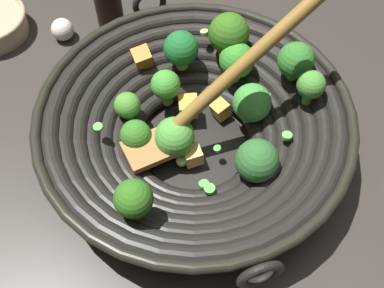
{
  "coord_description": "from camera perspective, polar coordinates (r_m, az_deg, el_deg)",
  "views": [
    {
      "loc": [
        -0.31,
        0.2,
        0.58
      ],
      "look_at": [
        -0.01,
        0.01,
        0.03
      ],
      "focal_mm": 44.31,
      "sensor_mm": 36.0,
      "label": 1
    }
  ],
  "objects": [
    {
      "name": "garlic_bulb",
      "position": [
        0.84,
        -15.32,
        13.15
      ],
      "size": [
        0.04,
        0.04,
        0.04
      ],
      "primitive_type": "sphere",
      "color": "silver",
      "rests_on": "ground"
    },
    {
      "name": "wok",
      "position": [
        0.64,
        0.49,
        2.53
      ],
      "size": [
        0.45,
        0.42,
        0.23
      ],
      "color": "black",
      "rests_on": "ground"
    },
    {
      "name": "ground_plane",
      "position": [
        0.68,
        0.27,
        -0.48
      ],
      "size": [
        4.0,
        4.0,
        0.0
      ],
      "primitive_type": "plane",
      "color": "#332D28"
    }
  ]
}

